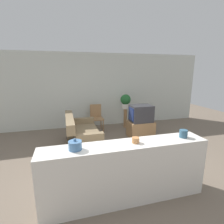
% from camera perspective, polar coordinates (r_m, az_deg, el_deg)
% --- Properties ---
extents(ground_plane, '(14.00, 14.00, 0.00)m').
position_cam_1_polar(ground_plane, '(3.75, 0.59, -19.93)').
color(ground_plane, '#756656').
extents(wall_back, '(9.00, 0.06, 2.70)m').
position_cam_1_polar(wall_back, '(6.55, -7.72, 6.92)').
color(wall_back, silver).
rests_on(wall_back, ground_plane).
extents(couch, '(0.86, 1.61, 0.88)m').
position_cam_1_polar(couch, '(4.93, -10.09, -7.74)').
color(couch, '#847051').
rests_on(couch, ground_plane).
extents(tv_stand, '(0.79, 0.55, 0.50)m').
position_cam_1_polar(tv_stand, '(5.69, 9.30, -5.46)').
color(tv_stand, '#9E754C').
rests_on(tv_stand, ground_plane).
extents(television, '(0.68, 0.50, 0.52)m').
position_cam_1_polar(television, '(5.54, 9.44, -0.48)').
color(television, '#333338').
rests_on(television, tv_stand).
extents(wooden_chair, '(0.44, 0.44, 0.91)m').
position_cam_1_polar(wooden_chair, '(6.17, -5.15, -1.40)').
color(wooden_chair, '#9E754C').
rests_on(wooden_chair, ground_plane).
extents(plant_stand, '(0.13, 0.13, 0.71)m').
position_cam_1_polar(plant_stand, '(6.51, 4.35, -1.93)').
color(plant_stand, '#9E754C').
rests_on(plant_stand, ground_plane).
extents(potted_plant, '(0.38, 0.38, 0.52)m').
position_cam_1_polar(potted_plant, '(6.37, 4.45, 3.69)').
color(potted_plant, white).
rests_on(potted_plant, plant_stand).
extents(foreground_counter, '(2.63, 0.44, 0.97)m').
position_cam_1_polar(foreground_counter, '(2.94, 4.50, -18.99)').
color(foreground_counter, white).
rests_on(foreground_counter, ground_plane).
extents(decorative_bowl, '(0.19, 0.19, 0.17)m').
position_cam_1_polar(decorative_bowl, '(2.55, -11.94, -10.59)').
color(decorative_bowl, '#4C7AAD').
rests_on(decorative_bowl, foreground_counter).
extents(candle_jar, '(0.12, 0.12, 0.09)m').
position_cam_1_polar(candle_jar, '(2.75, 7.71, -9.08)').
color(candle_jar, '#C6844C').
rests_on(candle_jar, foreground_counter).
extents(coffee_tin, '(0.13, 0.13, 0.13)m').
position_cam_1_polar(coffee_tin, '(3.16, 22.28, -6.57)').
color(coffee_tin, '#335B75').
rests_on(coffee_tin, foreground_counter).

